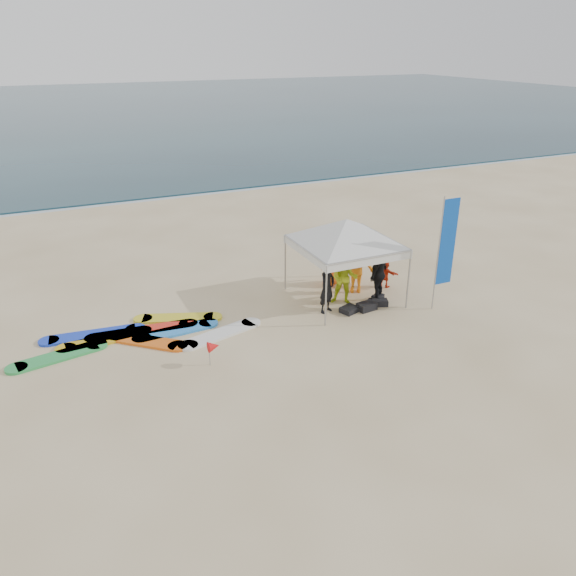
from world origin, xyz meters
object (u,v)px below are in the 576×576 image
(person_orange_b, at_px, (333,257))
(surfboard_spread, at_px, (140,335))
(person_orange_a, at_px, (357,265))
(canopy_tent, at_px, (347,219))
(marker_pennant, at_px, (214,347))
(person_black_a, at_px, (327,287))
(feather_flag, at_px, (446,244))
(person_seated, at_px, (385,274))
(person_black_b, at_px, (378,273))
(person_yellow, at_px, (344,278))

(person_orange_b, relative_size, surfboard_spread, 0.30)
(person_orange_a, xyz_separation_m, canopy_tent, (-0.60, -0.30, 1.65))
(marker_pennant, bearing_deg, surfboard_spread, 122.74)
(person_orange_b, relative_size, marker_pennant, 2.93)
(person_black_a, height_order, canopy_tent, canopy_tent)
(canopy_tent, xyz_separation_m, feather_flag, (2.29, -1.75, -0.52))
(person_orange_b, xyz_separation_m, person_seated, (1.43, -0.89, -0.48))
(feather_flag, distance_m, surfboard_spread, 8.96)
(person_black_b, relative_size, person_seated, 2.00)
(person_seated, distance_m, surfboard_spread, 7.91)
(feather_flag, bearing_deg, canopy_tent, 142.55)
(person_black_a, xyz_separation_m, person_seated, (2.58, 0.85, -0.32))
(person_black_b, distance_m, canopy_tent, 1.93)
(person_black_a, relative_size, feather_flag, 0.45)
(canopy_tent, bearing_deg, person_black_a, -146.55)
(person_seated, bearing_deg, canopy_tent, 68.41)
(person_seated, bearing_deg, surfboard_spread, 61.01)
(person_yellow, relative_size, person_seated, 1.84)
(person_orange_a, height_order, canopy_tent, canopy_tent)
(feather_flag, relative_size, marker_pennant, 5.40)
(person_orange_a, xyz_separation_m, marker_pennant, (-5.44, -2.35, -0.41))
(person_black_b, bearing_deg, person_yellow, -48.26)
(person_seated, relative_size, surfboard_spread, 0.15)
(person_yellow, distance_m, surfboard_spread, 6.12)
(person_seated, relative_size, feather_flag, 0.26)
(person_seated, bearing_deg, person_orange_b, 28.41)
(person_orange_a, bearing_deg, feather_flag, 155.68)
(person_yellow, height_order, person_seated, person_yellow)
(person_orange_b, xyz_separation_m, canopy_tent, (-0.23, -1.12, 1.61))
(person_black_b, distance_m, feather_flag, 2.17)
(person_black_b, relative_size, marker_pennant, 2.86)
(person_seated, bearing_deg, person_black_b, 105.34)
(person_black_a, bearing_deg, person_yellow, -5.59)
(person_orange_a, relative_size, marker_pennant, 2.82)
(person_yellow, xyz_separation_m, person_seated, (1.85, 0.57, -0.38))
(person_black_b, bearing_deg, person_seated, -169.53)
(feather_flag, xyz_separation_m, surfboard_spread, (-8.53, 1.89, -1.99))
(person_yellow, bearing_deg, person_orange_b, 109.97)
(marker_pennant, bearing_deg, person_orange_a, 23.37)
(person_black_a, distance_m, person_yellow, 0.78)
(person_orange_b, bearing_deg, person_orange_a, 94.99)
(person_orange_a, distance_m, surfboard_spread, 6.90)
(feather_flag, xyz_separation_m, marker_pennant, (-7.12, -0.30, -1.53))
(feather_flag, relative_size, surfboard_spread, 0.56)
(person_orange_a, relative_size, person_seated, 1.98)
(feather_flag, height_order, marker_pennant, feather_flag)
(person_seated, height_order, feather_flag, feather_flag)
(canopy_tent, xyz_separation_m, surfboard_spread, (-6.24, 0.13, -2.51))
(person_yellow, distance_m, person_seated, 1.98)
(person_orange_a, distance_m, person_seated, 1.14)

